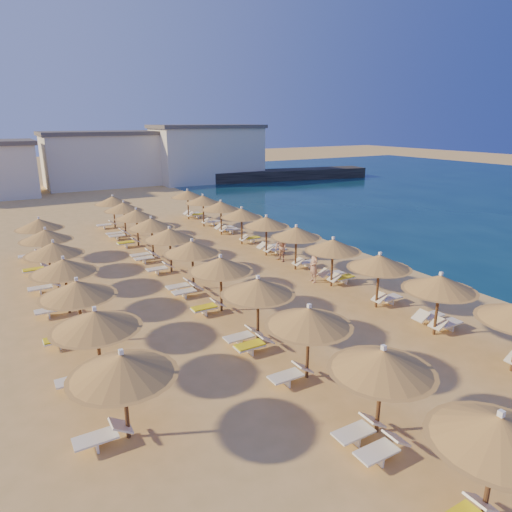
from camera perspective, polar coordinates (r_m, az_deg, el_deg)
ground at (r=22.61m, az=2.79°, el=-6.06°), size 220.00×220.00×0.00m
jetty at (r=70.01m, az=2.06°, el=10.07°), size 30.22×9.44×1.50m
hotel_blocks at (r=65.13m, az=-17.82°, el=11.43°), size 46.31×11.77×8.10m
parasol_row_east at (r=27.26m, az=5.05°, el=2.89°), size 3.06×37.07×2.79m
parasol_row_west at (r=24.13m, az=-8.00°, el=0.98°), size 3.06×37.07×2.79m
parasol_row_inland at (r=22.63m, az=-22.87°, el=-1.26°), size 3.06×23.46×2.79m
loungers at (r=25.28m, az=-4.45°, el=-2.77°), size 15.95×35.51×0.66m
beachgoer_b at (r=29.15m, az=3.11°, el=1.10°), size 0.75×0.93×1.85m
beachgoer_a at (r=25.54m, az=7.23°, el=-1.28°), size 0.51×0.72×1.84m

